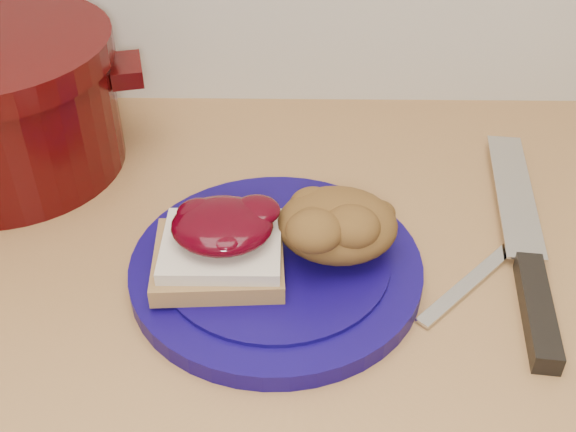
{
  "coord_description": "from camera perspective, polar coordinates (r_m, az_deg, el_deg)",
  "views": [
    {
      "loc": [
        0.06,
        1.03,
        1.33
      ],
      "look_at": [
        0.05,
        1.51,
        0.95
      ],
      "focal_mm": 45.0,
      "sensor_mm": 36.0,
      "label": 1
    }
  ],
  "objects": [
    {
      "name": "stuffing_mound",
      "position": [
        0.61,
        3.92,
        -0.69
      ],
      "size": [
        0.11,
        0.09,
        0.05
      ],
      "primitive_type": "ellipsoid",
      "rotation": [
        0.0,
        0.0,
        -0.05
      ],
      "color": "brown",
      "rests_on": "plate"
    },
    {
      "name": "butter_knife",
      "position": [
        0.64,
        14.86,
        -4.46
      ],
      "size": [
        0.12,
        0.13,
        0.0
      ],
      "primitive_type": "cube",
      "rotation": [
        0.0,
        0.0,
        0.8
      ],
      "color": "silver",
      "rests_on": "wood_countertop"
    },
    {
      "name": "plate",
      "position": [
        0.62,
        -0.95,
        -4.17
      ],
      "size": [
        0.26,
        0.26,
        0.02
      ],
      "primitive_type": "cylinder",
      "rotation": [
        0.0,
        0.0,
        -0.05
      ],
      "color": "#0E054D",
      "rests_on": "wood_countertop"
    },
    {
      "name": "sandwich",
      "position": [
        0.59,
        -5.34,
        -2.18
      ],
      "size": [
        0.11,
        0.1,
        0.05
      ],
      "rotation": [
        0.0,
        0.0,
        -0.05
      ],
      "color": "olive",
      "rests_on": "plate"
    },
    {
      "name": "chef_knife",
      "position": [
        0.65,
        18.59,
        -4.32
      ],
      "size": [
        0.06,
        0.32,
        0.02
      ],
      "rotation": [
        0.0,
        0.0,
        1.46
      ],
      "color": "black",
      "rests_on": "wood_countertop"
    }
  ]
}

